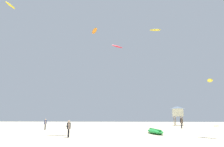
# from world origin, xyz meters

# --- Properties ---
(ground_plane) EXTENTS (120.00, 120.00, 0.00)m
(ground_plane) POSITION_xyz_m (0.00, 0.00, 0.00)
(ground_plane) COLOR beige
(person_foreground) EXTENTS (0.35, 0.49, 1.55)m
(person_foreground) POSITION_xyz_m (-3.35, 5.16, 0.91)
(person_foreground) COLOR black
(person_foreground) RESTS_ON ground
(person_midground) EXTENTS (0.35, 0.47, 1.56)m
(person_midground) POSITION_xyz_m (-9.92, 15.68, 0.91)
(person_midground) COLOR black
(person_midground) RESTS_ON ground
(person_left) EXTENTS (0.40, 0.58, 1.76)m
(person_left) POSITION_xyz_m (11.03, 21.14, 1.03)
(person_left) COLOR black
(person_left) RESTS_ON ground
(kite_grounded_near) EXTENTS (1.95, 4.67, 0.53)m
(kite_grounded_near) POSITION_xyz_m (5.25, 9.92, 0.26)
(kite_grounded_near) COLOR green
(kite_grounded_near) RESTS_ON ground
(lifeguard_tower) EXTENTS (2.30, 2.30, 4.15)m
(lifeguard_tower) POSITION_xyz_m (13.32, 32.85, 3.05)
(lifeguard_tower) COLOR #8C704C
(lifeguard_tower) RESTS_ON ground
(kite_aloft_1) EXTENTS (2.50, 4.19, 0.53)m
(kite_aloft_1) POSITION_xyz_m (-6.56, 37.29, 24.86)
(kite_aloft_1) COLOR orange
(kite_aloft_3) EXTENTS (2.79, 2.66, 0.72)m
(kite_aloft_3) POSITION_xyz_m (0.13, 27.46, 16.73)
(kite_aloft_3) COLOR red
(kite_aloft_4) EXTENTS (1.14, 3.00, 0.54)m
(kite_aloft_4) POSITION_xyz_m (-21.27, 21.55, 24.01)
(kite_aloft_4) COLOR yellow
(kite_aloft_6) EXTENTS (3.16, 1.07, 0.39)m
(kite_aloft_6) POSITION_xyz_m (10.39, 40.47, 25.99)
(kite_aloft_6) COLOR yellow
(kite_aloft_7) EXTENTS (3.02, 4.19, 0.71)m
(kite_aloft_7) POSITION_xyz_m (21.46, 34.01, 10.11)
(kite_aloft_7) COLOR yellow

